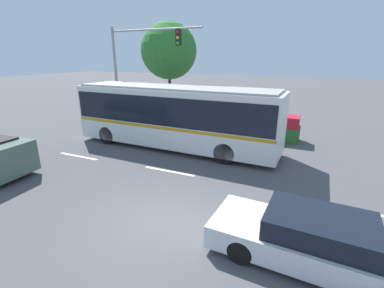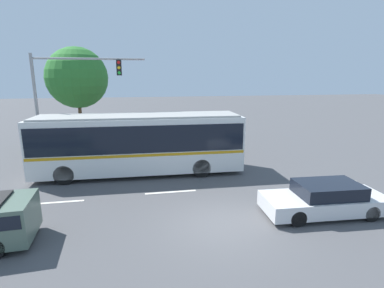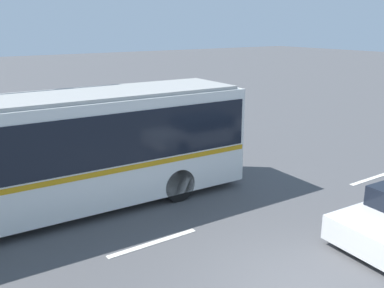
% 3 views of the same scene
% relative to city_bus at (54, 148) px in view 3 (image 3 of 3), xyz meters
% --- Properties ---
extents(city_bus, '(11.25, 2.87, 3.30)m').
position_rel_city_bus_xyz_m(city_bus, '(0.00, 0.00, 0.00)').
color(city_bus, silver).
rests_on(city_bus, ground).
extents(flowering_hedge, '(8.62, 1.30, 1.49)m').
position_rel_city_bus_xyz_m(flowering_hedge, '(1.88, 3.70, -1.14)').
color(flowering_hedge, '#286028').
rests_on(flowering_hedge, ground).
extents(lane_stripe_mid, '(2.40, 0.16, 0.01)m').
position_rel_city_bus_xyz_m(lane_stripe_mid, '(9.80, -3.38, -1.87)').
color(lane_stripe_mid, silver).
rests_on(lane_stripe_mid, ground).
extents(lane_stripe_far, '(2.40, 0.16, 0.01)m').
position_rel_city_bus_xyz_m(lane_stripe_far, '(1.33, -3.07, -1.87)').
color(lane_stripe_far, silver).
rests_on(lane_stripe_far, ground).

